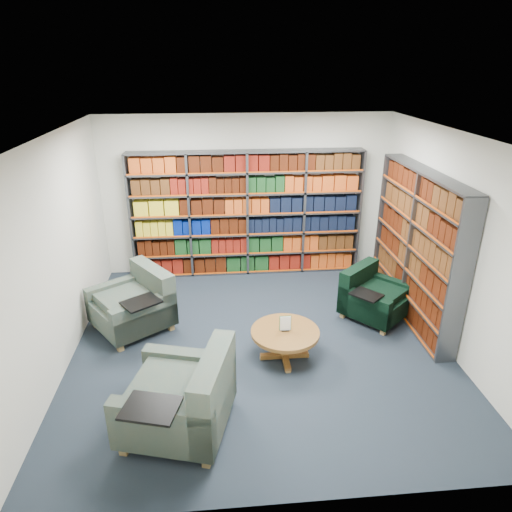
{
  "coord_description": "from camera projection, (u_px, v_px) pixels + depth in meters",
  "views": [
    {
      "loc": [
        -0.54,
        -5.29,
        3.6
      ],
      "look_at": [
        0.0,
        0.6,
        1.05
      ],
      "focal_mm": 32.0,
      "sensor_mm": 36.0,
      "label": 1
    }
  ],
  "objects": [
    {
      "name": "room_shell",
      "position": [
        260.0,
        249.0,
        5.75
      ],
      "size": [
        5.02,
        5.02,
        2.82
      ],
      "color": "black",
      "rests_on": "ground"
    },
    {
      "name": "bookshelf_right",
      "position": [
        416.0,
        247.0,
        6.62
      ],
      "size": [
        0.28,
        2.5,
        2.2
      ],
      "color": "#47494F",
      "rests_on": "ground"
    },
    {
      "name": "chair_green_right",
      "position": [
        371.0,
        297.0,
        6.87
      ],
      "size": [
        1.17,
        1.17,
        0.75
      ],
      "color": "black",
      "rests_on": "ground"
    },
    {
      "name": "chair_teal_left",
      "position": [
        137.0,
        305.0,
        6.57
      ],
      "size": [
        1.34,
        1.36,
        0.87
      ],
      "color": "#072B38",
      "rests_on": "ground"
    },
    {
      "name": "chair_teal_front",
      "position": [
        186.0,
        401.0,
        4.68
      ],
      "size": [
        1.26,
        1.35,
        0.94
      ],
      "color": "#072B38",
      "rests_on": "ground"
    },
    {
      "name": "bookshelf_back",
      "position": [
        247.0,
        215.0,
        8.01
      ],
      "size": [
        4.0,
        0.28,
        2.2
      ],
      "color": "#47494F",
      "rests_on": "ground"
    },
    {
      "name": "coffee_table",
      "position": [
        285.0,
        336.0,
        5.86
      ],
      "size": [
        0.88,
        0.88,
        0.62
      ],
      "color": "brown",
      "rests_on": "ground"
    }
  ]
}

